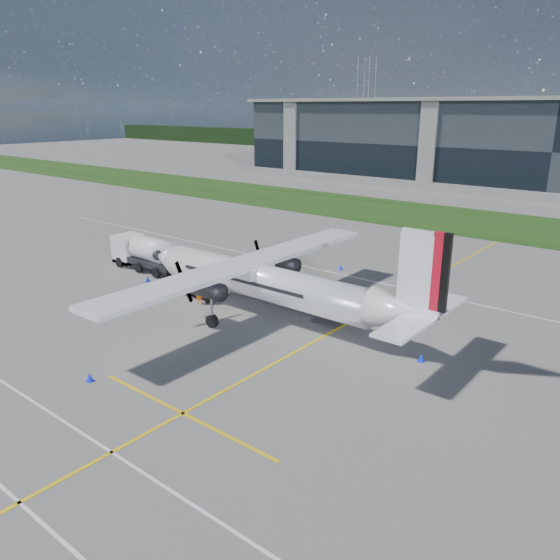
% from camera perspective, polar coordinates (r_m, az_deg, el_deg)
% --- Properties ---
extents(ground, '(400.00, 400.00, 0.00)m').
position_cam_1_polar(ground, '(66.01, 19.54, 4.34)').
color(ground, slate).
rests_on(ground, ground).
extents(grass_strip, '(400.00, 18.00, 0.04)m').
position_cam_1_polar(grass_strip, '(73.45, 21.72, 5.39)').
color(grass_strip, '#173E11').
rests_on(grass_strip, ground).
extents(pylon_west, '(9.00, 4.60, 30.00)m').
position_cam_1_polar(pylon_west, '(198.61, 8.91, 17.74)').
color(pylon_west, gray).
rests_on(pylon_west, ground).
extents(yellow_taxiway_centerline, '(0.20, 70.00, 0.01)m').
position_cam_1_polar(yellow_taxiway_centerline, '(38.52, 8.10, -3.94)').
color(yellow_taxiway_centerline, yellow).
rests_on(yellow_taxiway_centerline, ground).
extents(turboprop_aircraft, '(24.89, 25.82, 7.74)m').
position_cam_1_polar(turboprop_aircraft, '(37.12, -0.92, 1.71)').
color(turboprop_aircraft, white).
rests_on(turboprop_aircraft, ground).
extents(fuel_tanker_truck, '(8.04, 2.61, 3.02)m').
position_cam_1_polar(fuel_tanker_truck, '(50.84, -14.08, 2.82)').
color(fuel_tanker_truck, silver).
rests_on(fuel_tanker_truck, ground).
extents(baggage_tug, '(3.39, 2.04, 2.04)m').
position_cam_1_polar(baggage_tug, '(42.37, -7.64, -0.44)').
color(baggage_tug, white).
rests_on(baggage_tug, ground).
extents(ground_crew_person, '(0.75, 0.93, 2.02)m').
position_cam_1_polar(ground_crew_person, '(40.95, -8.40, -1.14)').
color(ground_crew_person, '#F25907').
rests_on(ground_crew_person, ground).
extents(safety_cone_portwing, '(0.36, 0.36, 0.50)m').
position_cam_1_polar(safety_cone_portwing, '(31.40, -19.28, -9.54)').
color(safety_cone_portwing, '#0E25F8').
rests_on(safety_cone_portwing, ground).
extents(safety_cone_stbdwing, '(0.36, 0.36, 0.50)m').
position_cam_1_polar(safety_cone_stbdwing, '(49.57, 6.37, 1.36)').
color(safety_cone_stbdwing, '#0E25F8').
rests_on(safety_cone_stbdwing, ground).
extents(safety_cone_nose_stbd, '(0.36, 0.36, 0.50)m').
position_cam_1_polar(safety_cone_nose_stbd, '(46.64, -10.17, 0.14)').
color(safety_cone_nose_stbd, '#0E25F8').
rests_on(safety_cone_nose_stbd, ground).
extents(safety_cone_tail, '(0.36, 0.36, 0.50)m').
position_cam_1_polar(safety_cone_tail, '(32.84, 14.53, -7.84)').
color(safety_cone_tail, '#0E25F8').
rests_on(safety_cone_tail, ground).
extents(safety_cone_fwd, '(0.36, 0.36, 0.50)m').
position_cam_1_polar(safety_cone_fwd, '(47.19, -13.66, 0.12)').
color(safety_cone_fwd, '#0E25F8').
rests_on(safety_cone_fwd, ground).
extents(safety_cone_nose_port, '(0.36, 0.36, 0.50)m').
position_cam_1_polar(safety_cone_nose_port, '(45.23, -12.48, -0.56)').
color(safety_cone_nose_port, '#0E25F8').
rests_on(safety_cone_nose_port, ground).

